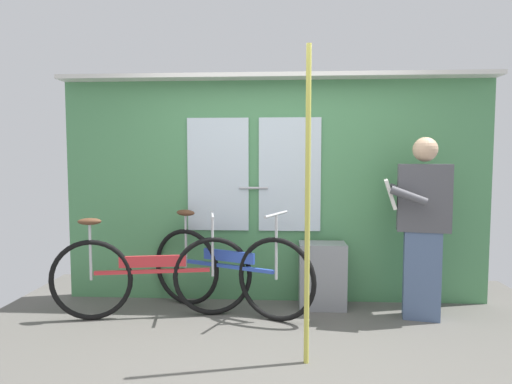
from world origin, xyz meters
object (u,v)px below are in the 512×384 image
passenger_reading_newspaper (422,224)px  handrail_pole (308,207)px  bicycle_leaning_behind (152,275)px  bicycle_near_door (228,270)px  trash_bin_by_wall (322,275)px

passenger_reading_newspaper → handrail_pole: bearing=52.9°
bicycle_leaning_behind → passenger_reading_newspaper: passenger_reading_newspaper is taller
bicycle_near_door → handrail_pole: size_ratio=0.72×
bicycle_leaning_behind → handrail_pole: 1.69m
trash_bin_by_wall → handrail_pole: bearing=-100.6°
bicycle_near_door → bicycle_leaning_behind: bearing=-141.5°
bicycle_near_door → trash_bin_by_wall: 0.89m
passenger_reading_newspaper → trash_bin_by_wall: passenger_reading_newspaper is taller
handrail_pole → bicycle_near_door: bearing=124.2°
bicycle_leaning_behind → trash_bin_by_wall: size_ratio=2.82×
bicycle_leaning_behind → trash_bin_by_wall: (1.53, 0.35, -0.07)m
passenger_reading_newspaper → handrail_pole: handrail_pole is taller
bicycle_leaning_behind → trash_bin_by_wall: bicycle_leaning_behind is taller
bicycle_near_door → handrail_pole: (0.66, -0.97, 0.69)m
passenger_reading_newspaper → trash_bin_by_wall: (-0.83, 0.23, -0.53)m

